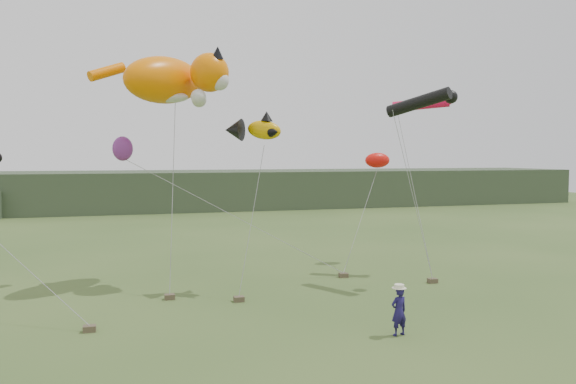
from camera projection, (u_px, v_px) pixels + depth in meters
name	position (u px, v px, depth m)	size (l,w,h in m)	color
ground	(338.00, 331.00, 18.31)	(120.00, 120.00, 0.00)	#385123
headland	(160.00, 191.00, 60.17)	(90.00, 13.00, 4.00)	#2D3D28
festival_attendant	(399.00, 311.00, 17.77)	(0.57, 0.37, 1.55)	#1B144C
sandbag_anchors	(268.00, 294.00, 22.76)	(14.75, 5.63, 0.20)	brown
cat_kite	(174.00, 79.00, 24.86)	(6.07, 4.72, 2.60)	orange
fish_kite	(253.00, 129.00, 23.61)	(2.65, 1.73, 1.27)	#D79B02
tube_kites	(425.00, 102.00, 25.91)	(4.12, 4.79, 1.27)	black
misc_kites	(284.00, 156.00, 28.28)	(14.30, 1.75, 1.53)	red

